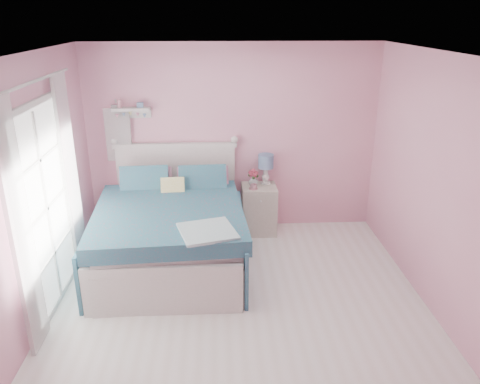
{
  "coord_description": "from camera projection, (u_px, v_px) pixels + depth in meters",
  "views": [
    {
      "loc": [
        -0.22,
        -4.07,
        2.93
      ],
      "look_at": [
        0.05,
        1.2,
        0.92
      ],
      "focal_mm": 35.0,
      "sensor_mm": 36.0,
      "label": 1
    }
  ],
  "objects": [
    {
      "name": "bed",
      "position": [
        172.0,
        232.0,
        5.74
      ],
      "size": [
        1.83,
        2.24,
        1.27
      ],
      "rotation": [
        0.0,
        0.0,
        0.06
      ],
      "color": "silver",
      "rests_on": "floor"
    },
    {
      "name": "room_shell",
      "position": [
        241.0,
        171.0,
        4.29
      ],
      "size": [
        4.5,
        4.5,
        4.5
      ],
      "color": "pink",
      "rests_on": "floor"
    },
    {
      "name": "french_door",
      "position": [
        46.0,
        209.0,
        4.75
      ],
      "size": [
        0.04,
        1.32,
        2.16
      ],
      "color": "silver",
      "rests_on": "floor"
    },
    {
      "name": "curtain_near",
      "position": [
        21.0,
        231.0,
        4.02
      ],
      "size": [
        0.04,
        0.4,
        2.32
      ],
      "primitive_type": "cube",
      "color": "white",
      "rests_on": "floor"
    },
    {
      "name": "curtain_far",
      "position": [
        71.0,
        175.0,
        5.41
      ],
      "size": [
        0.04,
        0.4,
        2.32
      ],
      "primitive_type": "cube",
      "color": "white",
      "rests_on": "floor"
    },
    {
      "name": "hanging_dress",
      "position": [
        118.0,
        135.0,
        6.31
      ],
      "size": [
        0.34,
        0.03,
        0.72
      ],
      "primitive_type": "cube",
      "color": "white",
      "rests_on": "room_shell"
    },
    {
      "name": "floor",
      "position": [
        241.0,
        315.0,
        4.85
      ],
      "size": [
        4.5,
        4.5,
        0.0
      ],
      "primitive_type": "plane",
      "color": "white",
      "rests_on": "ground"
    },
    {
      "name": "wall_shelf",
      "position": [
        131.0,
        110.0,
        6.21
      ],
      "size": [
        0.5,
        0.15,
        0.25
      ],
      "color": "silver",
      "rests_on": "room_shell"
    },
    {
      "name": "table_lamp",
      "position": [
        266.0,
        163.0,
        6.49
      ],
      "size": [
        0.21,
        0.21,
        0.43
      ],
      "color": "white",
      "rests_on": "nightstand"
    },
    {
      "name": "vase",
      "position": [
        253.0,
        181.0,
        6.5
      ],
      "size": [
        0.17,
        0.17,
        0.14
      ],
      "primitive_type": "imported",
      "rotation": [
        0.0,
        0.0,
        -0.36
      ],
      "color": "silver",
      "rests_on": "nightstand"
    },
    {
      "name": "nightstand",
      "position": [
        259.0,
        209.0,
        6.61
      ],
      "size": [
        0.48,
        0.47,
        0.69
      ],
      "color": "beige",
      "rests_on": "floor"
    },
    {
      "name": "teacup",
      "position": [
        253.0,
        187.0,
        6.38
      ],
      "size": [
        0.12,
        0.12,
        0.07
      ],
      "primitive_type": "imported",
      "rotation": [
        0.0,
        0.0,
        0.34
      ],
      "color": "pink",
      "rests_on": "nightstand"
    },
    {
      "name": "roses",
      "position": [
        253.0,
        173.0,
        6.46
      ],
      "size": [
        0.14,
        0.11,
        0.12
      ],
      "color": "#BC4059",
      "rests_on": "vase"
    }
  ]
}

